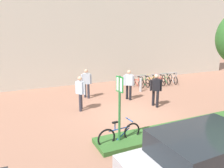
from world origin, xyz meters
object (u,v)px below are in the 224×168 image
Objects in this scene: person_shirt_blue at (80,91)px; bollard_steel at (141,85)px; bike_rack_cluster at (155,80)px; person_casual_tan at (86,82)px; parking_sign_post at (120,101)px; car_silver_sedan at (207,161)px; person_shirt_white at (129,83)px; bike_at_sign at (120,134)px; person_suited_navy at (156,88)px.

bollard_steel is at bearing 21.09° from person_shirt_blue.
person_casual_tan reaches higher than bike_rack_cluster.
parking_sign_post reaches higher than bike_rack_cluster.
person_shirt_blue is 1.00× the size of person_casual_tan.
car_silver_sedan is at bearing -119.19° from bike_rack_cluster.
car_silver_sedan is (-1.84, -7.27, -0.23)m from person_shirt_white.
parking_sign_post is 1.40× the size of person_shirt_blue.
bike_rack_cluster is (6.27, 6.70, -0.00)m from bike_at_sign.
person_suited_navy is (-2.83, -3.95, 0.64)m from bike_rack_cluster.
parking_sign_post is 4.50m from person_suited_navy.
bike_rack_cluster is 5.73m from person_casual_tan.
person_shirt_blue is (-3.01, -0.57, 0.00)m from person_shirt_white.
bike_rack_cluster is 2.18× the size of person_suited_navy.
bollard_steel is 0.52× the size of person_casual_tan.
person_shirt_white is at bearing -32.17° from person_casual_tan.
car_silver_sedan is at bearing -72.45° from bike_at_sign.
parking_sign_post is at bearing -122.23° from person_shirt_white.
person_casual_tan is 0.40× the size of car_silver_sedan.
parking_sign_post is 3.92m from person_shirt_blue.
bike_at_sign is 5.77m from person_casual_tan.
parking_sign_post is 1.44× the size of bike_at_sign.
bike_at_sign is 0.98× the size of person_casual_tan.
person_shirt_blue is at bearing 93.21° from parking_sign_post.
parking_sign_post is 1.40× the size of person_casual_tan.
bike_at_sign is at bearing -96.65° from person_casual_tan.
person_suited_navy reaches higher than bollard_steel.
bike_rack_cluster is at bearing 54.38° from person_suited_navy.
person_suited_navy is 1.00× the size of person_shirt_blue.
person_shirt_white is (2.79, 4.43, -0.60)m from parking_sign_post.
bollard_steel is at bearing -1.96° from person_casual_tan.
parking_sign_post is at bearing 108.60° from car_silver_sedan.
parking_sign_post is 7.19m from bollard_steel.
bike_at_sign is at bearing -86.14° from person_shirt_blue.
person_shirt_blue is (-3.69, 1.07, 0.00)m from person_suited_navy.
bike_rack_cluster is 2.18× the size of person_shirt_white.
person_shirt_blue is (-6.53, -2.89, 0.64)m from bike_rack_cluster.
parking_sign_post reaches higher than bollard_steel.
bollard_steel is 0.52× the size of person_shirt_white.
person_suited_navy is 4.05m from person_casual_tan.
parking_sign_post is 0.64× the size of bike_rack_cluster.
person_suited_navy is at bearing -106.99° from bollard_steel.
person_shirt_blue is at bearing 163.91° from person_suited_navy.
person_suited_navy and person_shirt_blue have the same top height.
bike_rack_cluster is 10.99m from car_silver_sedan.
bollard_steel is 9.12m from car_silver_sedan.
person_suited_navy is at bearing 38.62° from bike_at_sign.
bike_rack_cluster is 2.18× the size of person_shirt_blue.
car_silver_sedan reaches higher than bike_at_sign.
parking_sign_post is 1.23m from bike_at_sign.
bollard_steel is 3.00m from person_suited_navy.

